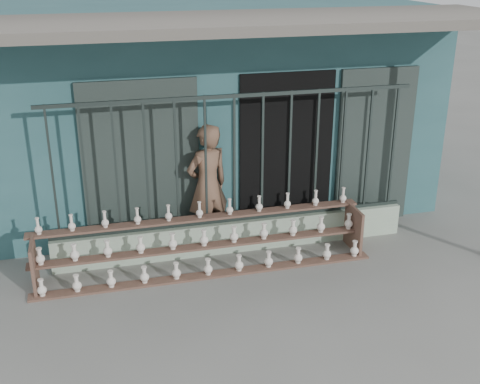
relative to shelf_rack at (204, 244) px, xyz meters
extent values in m
plane|color=slate|center=(0.52, -0.89, -0.36)|extent=(60.00, 60.00, 0.00)
cube|color=#2B585C|center=(0.52, 3.41, 1.24)|extent=(7.00, 5.00, 3.20)
cube|color=black|center=(1.42, 0.93, 0.84)|extent=(1.40, 0.12, 2.40)
cube|color=#222D29|center=(-0.68, 0.89, 0.84)|extent=(1.60, 0.08, 2.40)
cube|color=#222D29|center=(2.82, 0.89, 0.84)|extent=(1.20, 0.08, 2.40)
cube|color=#59544C|center=(0.52, 0.31, 2.79)|extent=(7.40, 2.00, 0.12)
cube|color=#A9C2A6|center=(0.52, 0.41, -0.13)|extent=(5.00, 0.20, 0.45)
cube|color=#283330|center=(-1.83, 0.41, 0.99)|extent=(0.03, 0.03, 1.80)
cube|color=#283330|center=(-1.44, 0.41, 0.99)|extent=(0.03, 0.03, 1.80)
cube|color=#283330|center=(-1.05, 0.41, 0.99)|extent=(0.03, 0.03, 1.80)
cube|color=#283330|center=(-0.65, 0.41, 0.99)|extent=(0.03, 0.03, 1.80)
cube|color=#283330|center=(-0.26, 0.41, 0.99)|extent=(0.03, 0.03, 1.80)
cube|color=#283330|center=(0.13, 0.41, 0.99)|extent=(0.03, 0.03, 1.80)
cube|color=#283330|center=(0.52, 0.41, 0.99)|extent=(0.03, 0.03, 1.80)
cube|color=#283330|center=(0.91, 0.41, 0.99)|extent=(0.03, 0.03, 1.80)
cube|color=#283330|center=(1.30, 0.41, 0.99)|extent=(0.03, 0.03, 1.80)
cube|color=#283330|center=(1.70, 0.41, 0.99)|extent=(0.03, 0.03, 1.80)
cube|color=#283330|center=(2.09, 0.41, 0.99)|extent=(0.03, 0.03, 1.80)
cube|color=#283330|center=(2.48, 0.41, 0.99)|extent=(0.03, 0.03, 1.80)
cube|color=#283330|center=(2.87, 0.41, 0.99)|extent=(0.03, 0.03, 1.80)
cube|color=#283330|center=(0.52, 0.41, 1.86)|extent=(5.00, 0.04, 0.05)
cube|color=#283330|center=(0.52, 0.41, 0.12)|extent=(5.00, 0.04, 0.05)
cube|color=brown|center=(0.00, -0.24, -0.34)|extent=(4.50, 0.18, 0.03)
cube|color=brown|center=(0.00, 0.01, -0.04)|extent=(4.50, 0.18, 0.03)
cube|color=brown|center=(0.00, 0.26, 0.26)|extent=(4.50, 0.18, 0.03)
cube|color=brown|center=(-2.15, 0.01, -0.04)|extent=(0.04, 0.55, 0.64)
cube|color=brown|center=(2.15, 0.01, -0.04)|extent=(0.04, 0.55, 0.64)
imported|color=brown|center=(0.21, 0.72, 0.53)|extent=(0.76, 0.63, 1.79)
camera|label=1|loc=(-1.33, -7.01, 3.59)|focal=45.00mm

